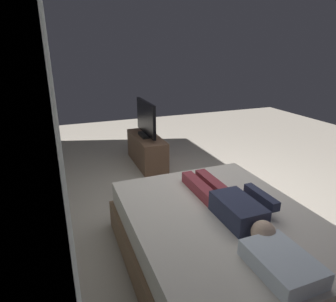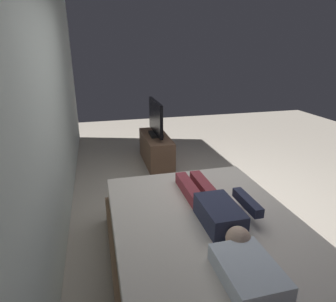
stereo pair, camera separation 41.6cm
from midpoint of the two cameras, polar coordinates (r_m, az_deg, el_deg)
The scene contains 8 objects.
ground_plane at distance 3.76m, azimuth 12.27°, elevation -11.18°, with size 10.00×10.00×0.00m, color #ADA393.
back_wall at distance 3.31m, azimuth -18.64°, elevation 9.93°, with size 6.40×0.10×2.80m, color silver.
bed at distance 2.72m, azimuth 11.81°, elevation -17.89°, with size 2.05×1.62×0.54m.
pillow at distance 2.05m, azimuth 21.58°, elevation -21.45°, with size 0.48×0.34×0.12m, color white.
person at distance 2.58m, azimuth 13.86°, elevation -10.79°, with size 1.26×0.46×0.18m.
remote at distance 2.92m, azimuth 19.51°, elevation -9.22°, with size 0.15×0.04×0.02m, color black.
tv_stand at distance 4.96m, azimuth 0.03°, elevation 0.25°, with size 1.10×0.40×0.50m, color brown.
tv at distance 4.81m, azimuth 0.03°, elevation 6.27°, with size 0.88×0.20×0.59m.
Camera 2 is at (-2.92, 1.33, 1.91)m, focal length 30.94 mm.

